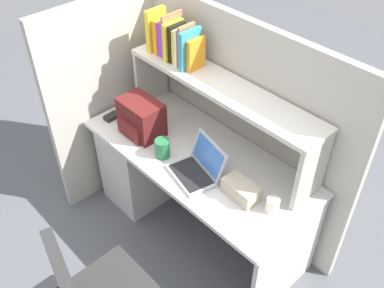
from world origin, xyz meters
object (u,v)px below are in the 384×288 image
computer_mouse (111,117)px  paper_cup (273,205)px  snack_canister (162,148)px  laptop (198,168)px  tissue_box (241,190)px  backpack (141,118)px

computer_mouse → paper_cup: bearing=3.0°
snack_canister → computer_mouse: bearing=-179.0°
computer_mouse → paper_cup: paper_cup is taller
laptop → snack_canister: bearing=-169.3°
paper_cup → tissue_box: tissue_box is taller
paper_cup → snack_canister: bearing=-169.1°
backpack → snack_canister: (0.28, -0.05, -0.06)m
laptop → paper_cup: laptop is taller
laptop → paper_cup: 0.51m
computer_mouse → tissue_box: bearing=1.8°
paper_cup → computer_mouse: bearing=-173.2°
laptop → computer_mouse: laptop is taller
paper_cup → snack_canister: (-0.78, -0.15, 0.02)m
laptop → tissue_box: (0.30, 0.05, -0.00)m
backpack → paper_cup: size_ratio=3.30×
computer_mouse → snack_canister: (0.55, 0.01, 0.05)m
laptop → paper_cup: bearing=11.0°
laptop → backpack: backpack is taller
paper_cup → tissue_box: size_ratio=0.41×
computer_mouse → snack_canister: snack_canister is taller
backpack → tissue_box: bearing=3.2°
laptop → paper_cup: size_ratio=3.97×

